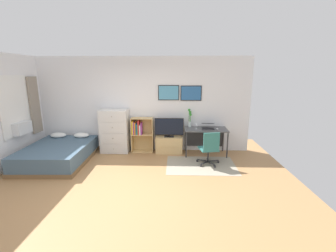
{
  "coord_description": "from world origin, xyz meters",
  "views": [
    {
      "loc": [
        0.96,
        -4.06,
        2.22
      ],
      "look_at": [
        0.75,
        1.5,
        0.94
      ],
      "focal_mm": 24.23,
      "sensor_mm": 36.0,
      "label": 1
    }
  ],
  "objects_px": {
    "office_chair": "(210,148)",
    "dresser": "(115,131)",
    "bed": "(59,153)",
    "tv_stand": "(169,144)",
    "desk": "(205,133)",
    "bamboo_vase": "(190,118)",
    "bookshelf": "(140,132)",
    "wine_glass": "(196,124)",
    "television": "(169,128)",
    "laptop": "(208,126)",
    "computer_mouse": "(217,129)"
  },
  "relations": [
    {
      "from": "tv_stand",
      "to": "laptop",
      "type": "height_order",
      "value": "laptop"
    },
    {
      "from": "tv_stand",
      "to": "computer_mouse",
      "type": "bearing_deg",
      "value": -8.22
    },
    {
      "from": "bamboo_vase",
      "to": "dresser",
      "type": "bearing_deg",
      "value": -176.81
    },
    {
      "from": "computer_mouse",
      "to": "television",
      "type": "bearing_deg",
      "value": 172.73
    },
    {
      "from": "tv_stand",
      "to": "computer_mouse",
      "type": "height_order",
      "value": "computer_mouse"
    },
    {
      "from": "bed",
      "to": "tv_stand",
      "type": "xyz_separation_m",
      "value": [
        2.82,
        0.81,
        0.01
      ]
    },
    {
      "from": "dresser",
      "to": "tv_stand",
      "type": "relative_size",
      "value": 1.64
    },
    {
      "from": "bed",
      "to": "office_chair",
      "type": "relative_size",
      "value": 2.41
    },
    {
      "from": "computer_mouse",
      "to": "bed",
      "type": "bearing_deg",
      "value": -171.49
    },
    {
      "from": "tv_stand",
      "to": "office_chair",
      "type": "height_order",
      "value": "office_chair"
    },
    {
      "from": "bookshelf",
      "to": "laptop",
      "type": "xyz_separation_m",
      "value": [
        1.91,
        -0.12,
        0.21
      ]
    },
    {
      "from": "television",
      "to": "laptop",
      "type": "distance_m",
      "value": 1.08
    },
    {
      "from": "dresser",
      "to": "desk",
      "type": "relative_size",
      "value": 1.07
    },
    {
      "from": "television",
      "to": "desk",
      "type": "distance_m",
      "value": 1.03
    },
    {
      "from": "dresser",
      "to": "bookshelf",
      "type": "relative_size",
      "value": 1.24
    },
    {
      "from": "office_chair",
      "to": "computer_mouse",
      "type": "distance_m",
      "value": 0.83
    },
    {
      "from": "laptop",
      "to": "bed",
      "type": "bearing_deg",
      "value": -165.89
    },
    {
      "from": "bookshelf",
      "to": "television",
      "type": "xyz_separation_m",
      "value": [
        0.83,
        -0.08,
        0.16
      ]
    },
    {
      "from": "bed",
      "to": "office_chair",
      "type": "distance_m",
      "value": 3.85
    },
    {
      "from": "office_chair",
      "to": "wine_glass",
      "type": "relative_size",
      "value": 4.78
    },
    {
      "from": "office_chair",
      "to": "dresser",
      "type": "bearing_deg",
      "value": 149.77
    },
    {
      "from": "tv_stand",
      "to": "bookshelf",
      "type": "bearing_deg",
      "value": 176.32
    },
    {
      "from": "dresser",
      "to": "bookshelf",
      "type": "height_order",
      "value": "dresser"
    },
    {
      "from": "bamboo_vase",
      "to": "wine_glass",
      "type": "height_order",
      "value": "bamboo_vase"
    },
    {
      "from": "bookshelf",
      "to": "wine_glass",
      "type": "height_order",
      "value": "bookshelf"
    },
    {
      "from": "dresser",
      "to": "tv_stand",
      "type": "distance_m",
      "value": 1.61
    },
    {
      "from": "bamboo_vase",
      "to": "wine_glass",
      "type": "bearing_deg",
      "value": -55.67
    },
    {
      "from": "computer_mouse",
      "to": "bamboo_vase",
      "type": "bearing_deg",
      "value": 158.18
    },
    {
      "from": "bed",
      "to": "dresser",
      "type": "bearing_deg",
      "value": 30.23
    },
    {
      "from": "bed",
      "to": "laptop",
      "type": "distance_m",
      "value": 4.02
    },
    {
      "from": "bookshelf",
      "to": "dresser",
      "type": "bearing_deg",
      "value": -174.59
    },
    {
      "from": "bookshelf",
      "to": "television",
      "type": "bearing_deg",
      "value": -5.21
    },
    {
      "from": "dresser",
      "to": "wine_glass",
      "type": "height_order",
      "value": "dresser"
    },
    {
      "from": "bookshelf",
      "to": "bamboo_vase",
      "type": "bearing_deg",
      "value": 2.05
    },
    {
      "from": "bookshelf",
      "to": "television",
      "type": "distance_m",
      "value": 0.85
    },
    {
      "from": "computer_mouse",
      "to": "office_chair",
      "type": "bearing_deg",
      "value": -112.59
    },
    {
      "from": "television",
      "to": "wine_glass",
      "type": "xyz_separation_m",
      "value": [
        0.75,
        -0.12,
        0.13
      ]
    },
    {
      "from": "tv_stand",
      "to": "bamboo_vase",
      "type": "relative_size",
      "value": 1.45
    },
    {
      "from": "dresser",
      "to": "desk",
      "type": "xyz_separation_m",
      "value": [
        2.58,
        -0.02,
        -0.01
      ]
    },
    {
      "from": "office_chair",
      "to": "laptop",
      "type": "relative_size",
      "value": 2.21
    },
    {
      "from": "desk",
      "to": "bamboo_vase",
      "type": "xyz_separation_m",
      "value": [
        -0.44,
        0.14,
        0.38
      ]
    },
    {
      "from": "bookshelf",
      "to": "desk",
      "type": "relative_size",
      "value": 0.87
    },
    {
      "from": "bookshelf",
      "to": "wine_glass",
      "type": "distance_m",
      "value": 1.63
    },
    {
      "from": "bed",
      "to": "wine_glass",
      "type": "xyz_separation_m",
      "value": [
        3.58,
        0.67,
        0.65
      ]
    },
    {
      "from": "dresser",
      "to": "laptop",
      "type": "xyz_separation_m",
      "value": [
        2.64,
        -0.05,
        0.18
      ]
    },
    {
      "from": "desk",
      "to": "computer_mouse",
      "type": "xyz_separation_m",
      "value": [
        0.3,
        -0.16,
        0.15
      ]
    },
    {
      "from": "tv_stand",
      "to": "office_chair",
      "type": "xyz_separation_m",
      "value": [
        1.02,
        -0.91,
        0.22
      ]
    },
    {
      "from": "laptop",
      "to": "wine_glass",
      "type": "relative_size",
      "value": 2.16
    },
    {
      "from": "bookshelf",
      "to": "tv_stand",
      "type": "height_order",
      "value": "bookshelf"
    },
    {
      "from": "bed",
      "to": "computer_mouse",
      "type": "relative_size",
      "value": 19.93
    }
  ]
}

